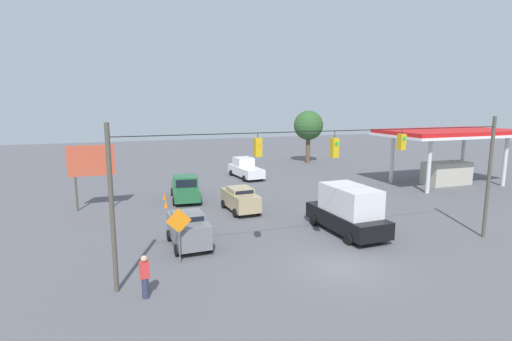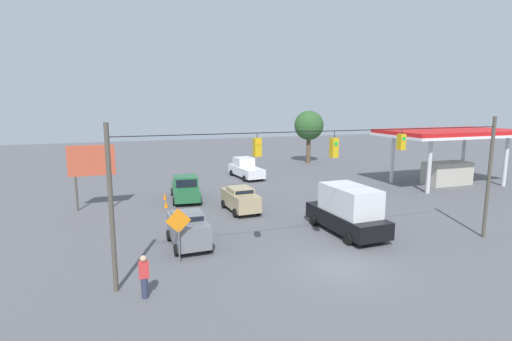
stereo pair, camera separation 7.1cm
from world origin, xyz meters
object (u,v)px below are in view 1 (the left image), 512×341
object	(u,v)px
pickup_truck_white_oncoming_deep	(245,169)
traffic_cone_third	(171,214)
box_truck_black_crossing_near	(348,210)
tree_horizon_left	(308,126)
sedan_grey_parked_shoulder	(188,229)
traffic_cone_second	(180,227)
traffic_cone_fifth	(165,196)
traffic_cone_fourth	(166,204)
pickup_truck_green_withflow_far	(185,188)
roadside_billboard	(91,165)
overhead_signal_span	(333,174)
pedestrian	(145,276)
work_zone_sign	(179,225)
sedan_tan_withflow_mid	(240,199)
gas_station	(449,145)
traffic_cone_nearest	(186,241)

from	to	relation	value
pickup_truck_white_oncoming_deep	traffic_cone_third	xyz separation A→B (m)	(9.56, 12.65, -0.70)
box_truck_black_crossing_near	tree_horizon_left	distance (m)	28.98
sedan_grey_parked_shoulder	traffic_cone_second	bearing A→B (deg)	-88.50
pickup_truck_white_oncoming_deep	traffic_cone_fifth	world-z (taller)	pickup_truck_white_oncoming_deep
box_truck_black_crossing_near	traffic_cone_second	xyz separation A→B (m)	(9.74, -3.68, -1.18)
traffic_cone_fourth	box_truck_black_crossing_near	bearing A→B (deg)	135.10
pickup_truck_green_withflow_far	roadside_billboard	xyz separation A→B (m)	(6.99, 0.61, 2.44)
overhead_signal_span	traffic_cone_fourth	bearing A→B (deg)	-63.11
pedestrian	work_zone_sign	bearing A→B (deg)	-121.14
pickup_truck_white_oncoming_deep	roadside_billboard	xyz separation A→B (m)	(14.72, 8.36, 2.44)
sedan_tan_withflow_mid	sedan_grey_parked_shoulder	bearing A→B (deg)	50.42
pickup_truck_white_oncoming_deep	traffic_cone_fourth	distance (m)	13.62
roadside_billboard	tree_horizon_left	bearing A→B (deg)	-148.91
pickup_truck_white_oncoming_deep	pickup_truck_green_withflow_far	distance (m)	10.94
gas_station	traffic_cone_fifth	bearing A→B (deg)	-6.26
traffic_cone_third	roadside_billboard	distance (m)	7.41
traffic_cone_third	tree_horizon_left	bearing A→B (deg)	-136.12
traffic_cone_fourth	gas_station	bearing A→B (deg)	179.49
traffic_cone_fifth	traffic_cone_third	bearing A→B (deg)	87.61
traffic_cone_fifth	pedestrian	xyz separation A→B (m)	(2.81, 16.95, 0.66)
work_zone_sign	traffic_cone_second	bearing A→B (deg)	-98.89
traffic_cone_second	pedestrian	xyz separation A→B (m)	(2.69, 8.11, 0.66)
sedan_grey_parked_shoulder	box_truck_black_crossing_near	distance (m)	9.73
sedan_grey_parked_shoulder	pedestrian	bearing A→B (deg)	63.05
sedan_grey_parked_shoulder	box_truck_black_crossing_near	size ratio (longest dim) A/B	0.63
pickup_truck_white_oncoming_deep	sedan_tan_withflow_mid	distance (m)	13.37
overhead_signal_span	traffic_cone_second	bearing A→B (deg)	-47.04
tree_horizon_left	box_truck_black_crossing_near	bearing A→B (deg)	67.99
work_zone_sign	tree_horizon_left	bearing A→B (deg)	-127.31
roadside_billboard	work_zone_sign	bearing A→B (deg)	109.92
sedan_tan_withflow_mid	gas_station	size ratio (longest dim) A/B	0.32
pickup_truck_white_oncoming_deep	traffic_cone_fifth	size ratio (longest dim) A/B	10.38
roadside_billboard	traffic_cone_fourth	bearing A→B (deg)	165.68
box_truck_black_crossing_near	traffic_cone_fifth	bearing A→B (deg)	-52.47
sedan_tan_withflow_mid	box_truck_black_crossing_near	bearing A→B (deg)	124.77
sedan_tan_withflow_mid	pickup_truck_green_withflow_far	xyz separation A→B (m)	(3.23, -4.84, 0.03)
box_truck_black_crossing_near	tree_horizon_left	world-z (taller)	tree_horizon_left
overhead_signal_span	sedan_grey_parked_shoulder	world-z (taller)	overhead_signal_span
sedan_tan_withflow_mid	traffic_cone_second	distance (m)	5.95
box_truck_black_crossing_near	traffic_cone_fifth	xyz separation A→B (m)	(9.61, -12.52, -1.18)
box_truck_black_crossing_near	traffic_cone_third	xyz separation A→B (m)	(9.85, -6.84, -1.18)
tree_horizon_left	traffic_cone_second	bearing A→B (deg)	48.26
sedan_grey_parked_shoulder	pickup_truck_green_withflow_far	size ratio (longest dim) A/B	0.70
pickup_truck_green_withflow_far	roadside_billboard	size ratio (longest dim) A/B	1.14
sedan_tan_withflow_mid	traffic_cone_second	size ratio (longest dim) A/B	7.66
traffic_cone_fourth	gas_station	xyz separation A→B (m)	(-27.11, 0.24, 3.63)
pickup_truck_white_oncoming_deep	traffic_cone_nearest	bearing A→B (deg)	62.75
pickup_truck_white_oncoming_deep	sedan_grey_parked_shoulder	bearing A→B (deg)	63.11
traffic_cone_fourth	work_zone_sign	distance (m)	11.23
traffic_cone_fourth	work_zone_sign	world-z (taller)	work_zone_sign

